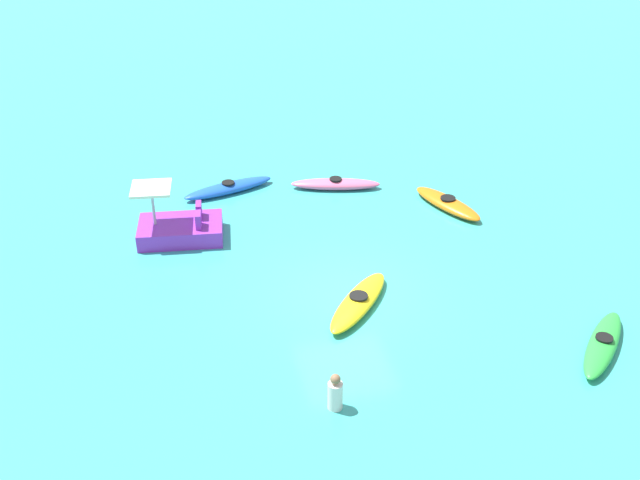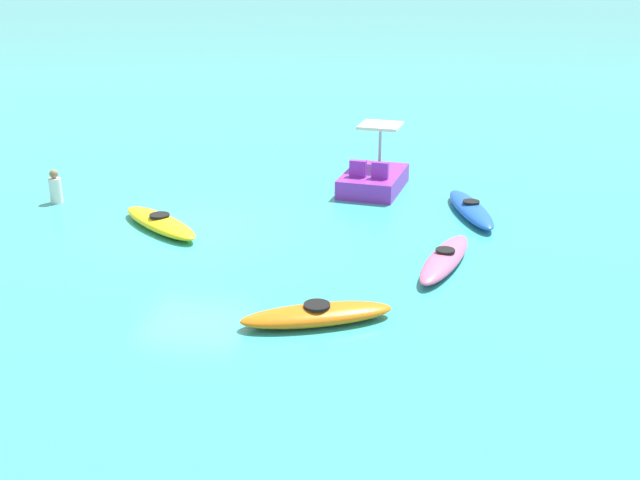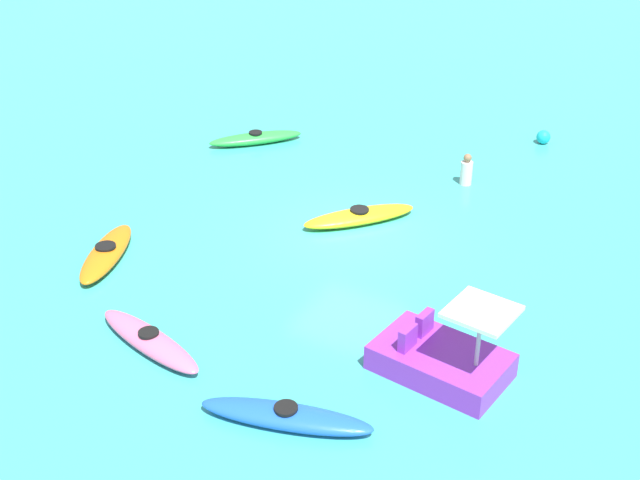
{
  "view_description": "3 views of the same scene",
  "coord_description": "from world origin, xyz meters",
  "px_view_note": "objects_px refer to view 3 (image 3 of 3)",
  "views": [
    {
      "loc": [
        15.92,
        -4.33,
        11.23
      ],
      "look_at": [
        -2.38,
        -0.16,
        0.25
      ],
      "focal_mm": 43.14,
      "sensor_mm": 36.0,
      "label": 1
    },
    {
      "loc": [
        -6.17,
        16.2,
        6.11
      ],
      "look_at": [
        -3.35,
        1.31,
        0.44
      ],
      "focal_mm": 43.38,
      "sensor_mm": 36.0,
      "label": 2
    },
    {
      "loc": [
        -15.57,
        -8.29,
        9.67
      ],
      "look_at": [
        -1.77,
        -0.18,
        0.76
      ],
      "focal_mm": 46.82,
      "sensor_mm": 36.0,
      "label": 3
    }
  ],
  "objects_px": {
    "kayak_blue": "(286,416)",
    "kayak_yellow": "(359,216)",
    "kayak_pink": "(149,340)",
    "kayak_green": "(256,138)",
    "kayak_orange": "(106,253)",
    "buoy_cyan": "(543,137)",
    "pedal_boat_purple": "(442,358)",
    "person_near_shore": "(466,171)"
  },
  "relations": [
    {
      "from": "kayak_orange",
      "to": "buoy_cyan",
      "type": "height_order",
      "value": "buoy_cyan"
    },
    {
      "from": "kayak_orange",
      "to": "person_near_shore",
      "type": "xyz_separation_m",
      "value": [
        7.95,
        -5.56,
        0.22
      ]
    },
    {
      "from": "kayak_yellow",
      "to": "pedal_boat_purple",
      "type": "xyz_separation_m",
      "value": [
        -4.52,
        -4.12,
        0.17
      ]
    },
    {
      "from": "pedal_boat_purple",
      "to": "kayak_yellow",
      "type": "bearing_deg",
      "value": 42.36
    },
    {
      "from": "kayak_pink",
      "to": "kayak_blue",
      "type": "height_order",
      "value": "same"
    },
    {
      "from": "kayak_green",
      "to": "kayak_orange",
      "type": "distance_m",
      "value": 7.51
    },
    {
      "from": "person_near_shore",
      "to": "kayak_pink",
      "type": "bearing_deg",
      "value": 166.11
    },
    {
      "from": "kayak_blue",
      "to": "kayak_orange",
      "type": "distance_m",
      "value": 7.02
    },
    {
      "from": "kayak_blue",
      "to": "kayak_pink",
      "type": "bearing_deg",
      "value": 81.7
    },
    {
      "from": "kayak_pink",
      "to": "kayak_blue",
      "type": "xyz_separation_m",
      "value": [
        -0.5,
        -3.45,
        -0.0
      ]
    },
    {
      "from": "buoy_cyan",
      "to": "kayak_orange",
      "type": "bearing_deg",
      "value": 151.22
    },
    {
      "from": "pedal_boat_purple",
      "to": "person_near_shore",
      "type": "height_order",
      "value": "pedal_boat_purple"
    },
    {
      "from": "kayak_orange",
      "to": "buoy_cyan",
      "type": "relative_size",
      "value": 6.7
    },
    {
      "from": "kayak_green",
      "to": "pedal_boat_purple",
      "type": "height_order",
      "value": "pedal_boat_purple"
    },
    {
      "from": "kayak_yellow",
      "to": "buoy_cyan",
      "type": "bearing_deg",
      "value": -18.07
    },
    {
      "from": "kayak_green",
      "to": "person_near_shore",
      "type": "distance_m",
      "value": 6.55
    },
    {
      "from": "kayak_orange",
      "to": "buoy_cyan",
      "type": "distance_m",
      "value": 13.49
    },
    {
      "from": "kayak_orange",
      "to": "pedal_boat_purple",
      "type": "distance_m",
      "value": 8.24
    },
    {
      "from": "kayak_blue",
      "to": "person_near_shore",
      "type": "distance_m",
      "value": 10.6
    },
    {
      "from": "pedal_boat_purple",
      "to": "buoy_cyan",
      "type": "distance_m",
      "value": 11.93
    },
    {
      "from": "pedal_boat_purple",
      "to": "buoy_cyan",
      "type": "relative_size",
      "value": 6.23
    },
    {
      "from": "kayak_pink",
      "to": "kayak_blue",
      "type": "relative_size",
      "value": 0.96
    },
    {
      "from": "kayak_pink",
      "to": "kayak_blue",
      "type": "distance_m",
      "value": 3.48
    },
    {
      "from": "pedal_boat_purple",
      "to": "person_near_shore",
      "type": "relative_size",
      "value": 2.93
    },
    {
      "from": "kayak_green",
      "to": "kayak_orange",
      "type": "height_order",
      "value": "same"
    },
    {
      "from": "kayak_orange",
      "to": "person_near_shore",
      "type": "distance_m",
      "value": 9.7
    },
    {
      "from": "kayak_pink",
      "to": "kayak_blue",
      "type": "bearing_deg",
      "value": -98.3
    },
    {
      "from": "buoy_cyan",
      "to": "kayak_blue",
      "type": "bearing_deg",
      "value": -179.9
    },
    {
      "from": "kayak_green",
      "to": "kayak_yellow",
      "type": "xyz_separation_m",
      "value": [
        -2.9,
        -5.08,
        0.0
      ]
    },
    {
      "from": "buoy_cyan",
      "to": "person_near_shore",
      "type": "relative_size",
      "value": 0.47
    },
    {
      "from": "kayak_orange",
      "to": "kayak_blue",
      "type": "bearing_deg",
      "value": -111.76
    },
    {
      "from": "kayak_pink",
      "to": "kayak_orange",
      "type": "relative_size",
      "value": 1.07
    },
    {
      "from": "kayak_blue",
      "to": "pedal_boat_purple",
      "type": "bearing_deg",
      "value": -33.23
    },
    {
      "from": "kayak_blue",
      "to": "person_near_shore",
      "type": "relative_size",
      "value": 3.52
    },
    {
      "from": "kayak_yellow",
      "to": "buoy_cyan",
      "type": "xyz_separation_m",
      "value": [
        7.28,
        -2.38,
        0.04
      ]
    },
    {
      "from": "buoy_cyan",
      "to": "person_near_shore",
      "type": "height_order",
      "value": "person_near_shore"
    },
    {
      "from": "kayak_green",
      "to": "person_near_shore",
      "type": "height_order",
      "value": "person_near_shore"
    },
    {
      "from": "kayak_blue",
      "to": "person_near_shore",
      "type": "bearing_deg",
      "value": 5.2
    },
    {
      "from": "kayak_blue",
      "to": "kayak_yellow",
      "type": "xyz_separation_m",
      "value": [
        7.14,
        2.4,
        0.0
      ]
    },
    {
      "from": "pedal_boat_purple",
      "to": "buoy_cyan",
      "type": "bearing_deg",
      "value": 8.41
    },
    {
      "from": "kayak_green",
      "to": "kayak_yellow",
      "type": "distance_m",
      "value": 5.85
    },
    {
      "from": "kayak_orange",
      "to": "person_near_shore",
      "type": "bearing_deg",
      "value": -34.95
    }
  ]
}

